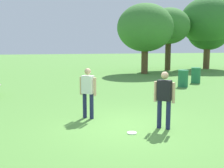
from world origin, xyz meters
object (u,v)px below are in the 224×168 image
object	(u,v)px
tree_broad_center	(145,28)
tree_slender_mid	(208,21)
person_thrower	(164,96)
trash_can_beside_table	(196,75)
tree_far_right	(169,26)
trash_can_further_along	(183,78)
tree_back_left	(208,33)
frisbee	(132,133)
person_catcher	(88,90)

from	to	relation	value
tree_broad_center	tree_slender_mid	world-z (taller)	tree_slender_mid
person_thrower	trash_can_beside_table	world-z (taller)	person_thrower
tree_far_right	tree_slender_mid	bearing A→B (deg)	6.78
trash_can_further_along	tree_far_right	distance (m)	10.64
tree_slender_mid	person_thrower	bearing A→B (deg)	-125.21
tree_slender_mid	tree_back_left	world-z (taller)	tree_slender_mid
trash_can_further_along	tree_back_left	xyz separation A→B (m)	(7.92, 10.19, 2.96)
trash_can_further_along	frisbee	bearing A→B (deg)	-126.30
person_thrower	tree_broad_center	size ratio (longest dim) A/B	0.29
person_catcher	trash_can_beside_table	xyz separation A→B (m)	(7.73, 6.63, -0.46)
person_thrower	frisbee	bearing A→B (deg)	-168.92
trash_can_further_along	tree_broad_center	size ratio (longest dim) A/B	0.17
frisbee	tree_broad_center	distance (m)	15.98
frisbee	tree_broad_center	world-z (taller)	tree_broad_center
tree_back_left	person_catcher	bearing A→B (deg)	-132.19
person_thrower	trash_can_further_along	xyz separation A→B (m)	(4.29, 7.02, -0.46)
person_thrower	tree_broad_center	bearing A→B (deg)	71.97
frisbee	tree_slender_mid	bearing A→B (deg)	52.89
person_catcher	tree_back_left	bearing A→B (deg)	47.81
person_thrower	trash_can_beside_table	size ratio (longest dim) A/B	1.71
person_catcher	frisbee	bearing A→B (deg)	-63.25
frisbee	tree_back_left	bearing A→B (deg)	52.80
person_thrower	tree_broad_center	world-z (taller)	tree_broad_center
frisbee	tree_far_right	distance (m)	19.22
tree_broad_center	trash_can_further_along	bearing A→B (deg)	-92.84
trash_can_beside_table	trash_can_further_along	distance (m)	1.96
trash_can_beside_table	tree_broad_center	world-z (taller)	tree_broad_center
tree_slender_mid	tree_back_left	distance (m)	1.16
trash_can_beside_table	frisbee	bearing A→B (deg)	-128.90
person_thrower	trash_can_further_along	distance (m)	8.24
person_catcher	trash_can_further_along	xyz separation A→B (m)	(6.22, 5.40, -0.46)
person_thrower	tree_slender_mid	size ratio (longest dim) A/B	0.24
tree_broad_center	tree_back_left	size ratio (longest dim) A/B	1.10
trash_can_further_along	tree_back_left	world-z (taller)	tree_back_left
frisbee	tree_far_right	size ratio (longest dim) A/B	0.05
frisbee	tree_back_left	world-z (taller)	tree_back_left
person_catcher	trash_can_beside_table	distance (m)	10.20
trash_can_beside_table	tree_far_right	distance (m)	9.12
tree_slender_mid	trash_can_beside_table	bearing A→B (deg)	-125.29
trash_can_further_along	tree_far_right	size ratio (longest dim) A/B	0.17
frisbee	tree_far_right	bearing A→B (deg)	62.40
person_thrower	person_catcher	xyz separation A→B (m)	(-1.93, 1.62, 0.00)
frisbee	tree_back_left	size ratio (longest dim) A/B	0.05
person_thrower	tree_back_left	bearing A→B (deg)	54.66
trash_can_beside_table	person_catcher	bearing A→B (deg)	-139.38
tree_far_right	tree_slender_mid	size ratio (longest dim) A/B	0.83
trash_can_beside_table	tree_slender_mid	world-z (taller)	tree_slender_mid
frisbee	trash_can_further_along	xyz separation A→B (m)	(5.30, 7.22, 0.47)
trash_can_further_along	tree_far_right	world-z (taller)	tree_far_right
trash_can_further_along	tree_slender_mid	xyz separation A→B (m)	(7.69, 9.96, 4.08)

